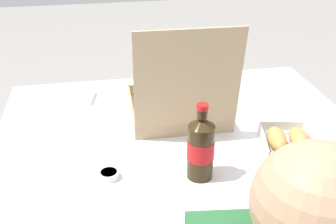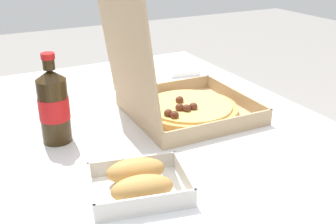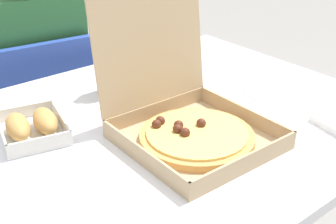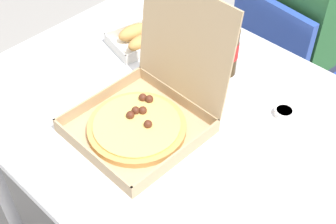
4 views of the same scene
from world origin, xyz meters
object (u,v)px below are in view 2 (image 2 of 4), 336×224
(pizza_box_open, at_px, (179,99))
(napkin_pile, at_px, (182,70))
(dipping_sauce_cup, at_px, (50,101))
(bread_side_box, at_px, (139,182))
(paper_menu, at_px, (113,79))
(cola_bottle, at_px, (54,106))

(pizza_box_open, bearing_deg, napkin_pile, -30.61)
(pizza_box_open, relative_size, dipping_sauce_cup, 6.73)
(pizza_box_open, bearing_deg, bread_side_box, 139.31)
(paper_menu, bearing_deg, bread_side_box, 176.79)
(paper_menu, bearing_deg, cola_bottle, 156.30)
(cola_bottle, distance_m, dipping_sauce_cup, 0.26)
(bread_side_box, bearing_deg, dipping_sauce_cup, 5.62)
(cola_bottle, relative_size, napkin_pile, 2.04)
(pizza_box_open, xyz_separation_m, dipping_sauce_cup, (0.26, 0.30, -0.04))
(pizza_box_open, distance_m, dipping_sauce_cup, 0.40)
(cola_bottle, bearing_deg, paper_menu, -36.68)
(pizza_box_open, relative_size, paper_menu, 1.79)
(cola_bottle, distance_m, napkin_pile, 0.64)
(bread_side_box, relative_size, napkin_pile, 1.99)
(cola_bottle, relative_size, paper_menu, 1.07)
(paper_menu, distance_m, napkin_pile, 0.26)
(bread_side_box, height_order, cola_bottle, cola_bottle)
(pizza_box_open, height_order, cola_bottle, pizza_box_open)
(paper_menu, bearing_deg, dipping_sauce_cup, 131.70)
(cola_bottle, xyz_separation_m, napkin_pile, (0.34, -0.54, -0.08))
(pizza_box_open, bearing_deg, dipping_sauce_cup, 49.50)
(cola_bottle, height_order, paper_menu, cola_bottle)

